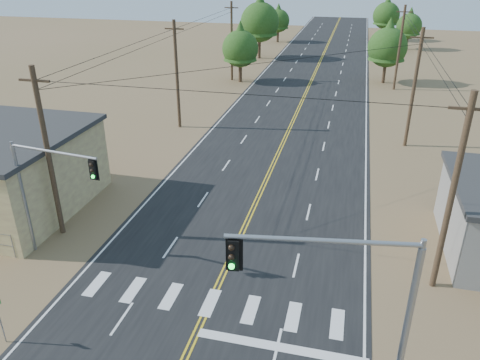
% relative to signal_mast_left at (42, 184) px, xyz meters
% --- Properties ---
extents(road, '(15.00, 200.00, 0.02)m').
position_rel_signal_mast_left_xyz_m(road, '(9.51, 20.19, -4.39)').
color(road, black).
rests_on(road, ground).
extents(utility_pole_left_near, '(1.80, 0.30, 10.00)m').
position_rel_signal_mast_left_xyz_m(utility_pole_left_near, '(-0.99, 2.19, 0.72)').
color(utility_pole_left_near, '#4C3826').
rests_on(utility_pole_left_near, ground).
extents(utility_pole_left_mid, '(1.80, 0.30, 10.00)m').
position_rel_signal_mast_left_xyz_m(utility_pole_left_mid, '(-0.99, 22.19, 0.72)').
color(utility_pole_left_mid, '#4C3826').
rests_on(utility_pole_left_mid, ground).
extents(utility_pole_left_far, '(1.80, 0.30, 10.00)m').
position_rel_signal_mast_left_xyz_m(utility_pole_left_far, '(-0.99, 42.19, 0.72)').
color(utility_pole_left_far, '#4C3826').
rests_on(utility_pole_left_far, ground).
extents(utility_pole_right_near, '(1.80, 0.30, 10.00)m').
position_rel_signal_mast_left_xyz_m(utility_pole_right_near, '(20.01, 2.19, 0.72)').
color(utility_pole_right_near, '#4C3826').
rests_on(utility_pole_right_near, ground).
extents(utility_pole_right_mid, '(1.80, 0.30, 10.00)m').
position_rel_signal_mast_left_xyz_m(utility_pole_right_mid, '(20.01, 22.19, 0.72)').
color(utility_pole_right_mid, '#4C3826').
rests_on(utility_pole_right_mid, ground).
extents(utility_pole_right_far, '(1.80, 0.30, 10.00)m').
position_rel_signal_mast_left_xyz_m(utility_pole_right_far, '(20.01, 42.19, 0.72)').
color(utility_pole_right_far, '#4C3826').
rests_on(utility_pole_right_far, ground).
extents(signal_mast_left, '(5.25, 0.95, 6.51)m').
position_rel_signal_mast_left_xyz_m(signal_mast_left, '(0.00, 0.00, 0.00)').
color(signal_mast_left, gray).
rests_on(signal_mast_left, ground).
extents(signal_mast_right, '(6.09, 1.29, 7.34)m').
position_rel_signal_mast_left_xyz_m(signal_mast_right, '(15.90, -6.09, 0.58)').
color(signal_mast_right, gray).
rests_on(signal_mast_right, ground).
extents(tree_left_near, '(4.69, 4.69, 7.82)m').
position_rel_signal_mast_left_xyz_m(tree_left_near, '(0.36, 41.44, 0.38)').
color(tree_left_near, '#3F2D1E').
rests_on(tree_left_near, ground).
extents(tree_left_mid, '(6.16, 6.16, 10.26)m').
position_rel_signal_mast_left_xyz_m(tree_left_mid, '(-0.49, 57.88, 1.88)').
color(tree_left_mid, '#3F2D1E').
rests_on(tree_left_mid, ground).
extents(tree_left_far, '(4.31, 4.31, 7.19)m').
position_rel_signal_mast_left_xyz_m(tree_left_far, '(-0.31, 74.70, -0.00)').
color(tree_left_far, '#3F2D1E').
rests_on(tree_left_far, ground).
extents(tree_right_near, '(4.98, 4.98, 8.29)m').
position_rel_signal_mast_left_xyz_m(tree_right_near, '(18.79, 45.37, 0.68)').
color(tree_right_near, '#3F2D1E').
rests_on(tree_right_near, ground).
extents(tree_right_mid, '(4.36, 4.36, 7.27)m').
position_rel_signal_mast_left_xyz_m(tree_right_mid, '(23.51, 72.13, 0.05)').
color(tree_right_mid, '#3F2D1E').
rests_on(tree_right_mid, ground).
extents(tree_right_far, '(5.11, 5.11, 8.52)m').
position_rel_signal_mast_left_xyz_m(tree_right_far, '(19.86, 81.77, 0.82)').
color(tree_right_far, '#3F2D1E').
rests_on(tree_right_far, ground).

